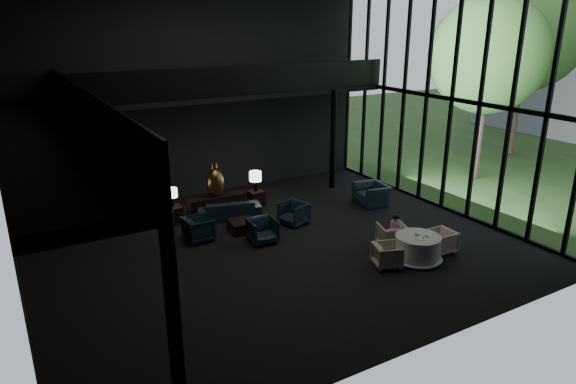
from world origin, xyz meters
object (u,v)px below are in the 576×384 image
table_lamp_right (255,177)px  dining_chair_west (387,255)px  side_table_left (174,215)px  dining_table (417,250)px  sofa (229,206)px  window_armchair (372,189)px  side_table_right (256,198)px  lounge_armchair_south (263,228)px  bronze_urn (215,182)px  dining_chair_east (441,241)px  child (396,225)px  table_lamp_left (172,194)px  lounge_armchair_west (199,226)px  lounge_armchair_east (294,211)px  console (216,205)px  dining_chair_north (392,234)px  coffee_table (242,226)px

table_lamp_right → dining_chair_west: table_lamp_right is taller
side_table_left → dining_table: dining_table is taller
sofa → window_armchair: 5.38m
side_table_right → lounge_armchair_south: (-1.31, -3.06, 0.17)m
bronze_urn → dining_chair_east: bearing=-54.5°
bronze_urn → dining_chair_west: (2.55, -6.29, -0.83)m
bronze_urn → child: 6.54m
table_lamp_left → table_lamp_right: 3.20m
table_lamp_right → dining_table: size_ratio=0.51×
side_table_right → lounge_armchair_west: size_ratio=0.62×
lounge_armchair_east → sofa: bearing=-151.7°
side_table_left → window_armchair: 7.29m
side_table_left → lounge_armchair_east: size_ratio=0.64×
dining_chair_west → sofa: bearing=41.4°
side_table_left → dining_chair_west: 7.43m
console → table_lamp_right: bearing=1.7°
table_lamp_left → lounge_armchair_east: bearing=-31.9°
bronze_urn → console: bearing=-90.0°
console → bronze_urn: (0.00, 0.04, 0.85)m
side_table_right → console: bearing=-178.9°
console → child: 6.51m
side_table_left → lounge_armchair_south: bearing=-57.2°
table_lamp_left → table_lamp_right: bearing=1.7°
console → child: child is taller
side_table_right → dining_chair_north: (1.93, -5.37, 0.14)m
child → bronze_urn: bearing=-57.2°
window_armchair → console: bearing=-103.1°
lounge_armchair_west → table_lamp_right: bearing=-60.2°
dining_chair_north → dining_chair_east: bearing=154.3°
dining_chair_north → child: (0.00, -0.11, 0.34)m
console → side_table_right: console is taller
lounge_armchair_south → window_armchair: bearing=14.9°
lounge_armchair_east → child: child is taller
side_table_left → dining_chair_north: dining_chair_north is taller
console → dining_table: bearing=-60.8°
bronze_urn → sofa: size_ratio=0.53×
window_armchair → side_table_right: bearing=-110.9°
console → coffee_table: bearing=-86.3°
table_lamp_left → dining_chair_east: table_lamp_left is taller
bronze_urn → lounge_armchair_west: bearing=-125.4°
table_lamp_left → lounge_armchair_east: table_lamp_left is taller
bronze_urn → lounge_armchair_south: (0.29, -3.06, -0.73)m
coffee_table → table_lamp_left: bearing=133.0°
lounge_armchair_south → dining_chair_north: size_ratio=1.08×
table_lamp_left → window_armchair: table_lamp_left is taller
sofa → lounge_armchair_south: bearing=105.7°
side_table_right → dining_chair_west: 6.36m
table_lamp_right → lounge_armchair_south: table_lamp_right is taller
lounge_armchair_west → dining_chair_north: bearing=-128.3°
window_armchair → coffee_table: bearing=-84.0°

